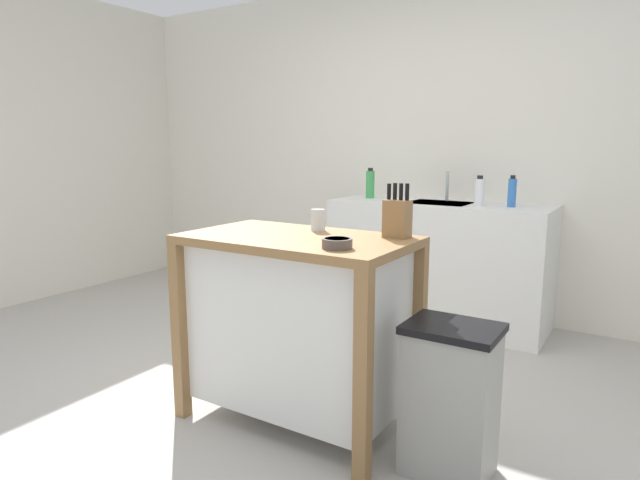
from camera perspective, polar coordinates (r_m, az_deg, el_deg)
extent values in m
plane|color=#ADA8A0|center=(2.86, -5.95, -17.64)|extent=(6.90, 6.90, 0.00)
cube|color=silver|center=(4.45, 11.58, 9.55)|extent=(5.90, 0.10, 2.60)
cube|color=silver|center=(5.31, -26.71, 8.75)|extent=(0.10, 2.79, 2.60)
cube|color=olive|center=(2.51, -2.43, 0.00)|extent=(1.05, 0.62, 0.04)
cube|color=silver|center=(2.61, -2.36, -8.76)|extent=(0.95, 0.52, 0.77)
cube|color=olive|center=(2.74, -14.49, -9.29)|extent=(0.06, 0.06, 0.87)
cube|color=olive|center=(2.17, 4.54, -14.27)|extent=(0.06, 0.06, 0.87)
cube|color=olive|center=(3.12, -7.02, -6.60)|extent=(0.06, 0.06, 0.87)
cube|color=olive|center=(2.64, 10.25, -9.85)|extent=(0.06, 0.06, 0.87)
cube|color=olive|center=(2.48, 8.11, 2.23)|extent=(0.11, 0.09, 0.17)
cylinder|color=black|center=(2.48, 7.25, 5.07)|extent=(0.02, 0.02, 0.07)
cylinder|color=black|center=(2.47, 7.87, 5.07)|extent=(0.02, 0.02, 0.07)
cylinder|color=black|center=(2.46, 8.50, 5.03)|extent=(0.02, 0.02, 0.07)
cylinder|color=black|center=(2.44, 9.13, 5.00)|extent=(0.02, 0.02, 0.08)
cylinder|color=#564C47|center=(2.20, 1.81, -0.35)|extent=(0.12, 0.12, 0.04)
cylinder|color=#342D2A|center=(2.20, 1.81, 0.10)|extent=(0.10, 0.10, 0.01)
cylinder|color=silver|center=(2.64, -0.21, 2.12)|extent=(0.07, 0.07, 0.11)
cube|color=gray|center=(2.33, 13.46, -16.37)|extent=(0.34, 0.26, 0.60)
cube|color=black|center=(2.21, 13.80, -9.02)|extent=(0.36, 0.28, 0.03)
cube|color=silver|center=(4.14, 12.27, -2.34)|extent=(1.58, 0.60, 0.90)
cube|color=silver|center=(4.05, 12.40, 3.64)|extent=(0.44, 0.36, 0.03)
cylinder|color=#B7BCC1|center=(4.19, 13.21, 5.54)|extent=(0.02, 0.02, 0.22)
cylinder|color=green|center=(4.30, 5.29, 5.81)|extent=(0.07, 0.07, 0.21)
cylinder|color=black|center=(4.29, 5.31, 7.38)|extent=(0.04, 0.04, 0.02)
cylinder|color=blue|center=(3.90, 19.50, 4.68)|extent=(0.06, 0.06, 0.19)
cylinder|color=black|center=(3.89, 19.59, 6.25)|extent=(0.03, 0.03, 0.02)
cylinder|color=white|center=(3.90, 16.37, 4.81)|extent=(0.07, 0.07, 0.19)
cylinder|color=black|center=(3.89, 16.45, 6.35)|extent=(0.04, 0.04, 0.02)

